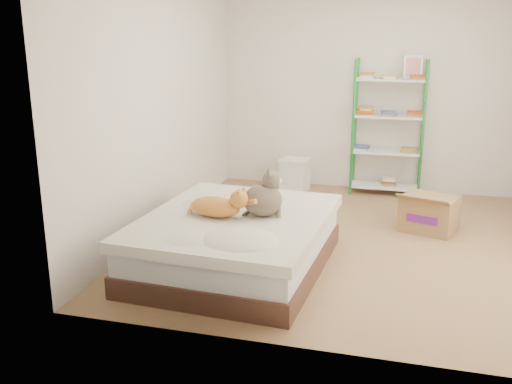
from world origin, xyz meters
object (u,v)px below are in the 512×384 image
(orange_cat, at_px, (215,204))
(white_bin, at_px, (295,174))
(cardboard_box, at_px, (429,213))
(bed, at_px, (236,242))
(shelf_unit, at_px, (389,125))
(grey_cat, at_px, (263,193))

(orange_cat, bearing_deg, white_bin, 96.06)
(cardboard_box, bearing_deg, white_bin, 163.05)
(bed, distance_m, cardboard_box, 2.21)
(cardboard_box, bearing_deg, shelf_unit, 130.10)
(bed, bearing_deg, shelf_unit, 71.16)
(grey_cat, relative_size, white_bin, 0.97)
(orange_cat, height_order, white_bin, orange_cat)
(shelf_unit, bearing_deg, white_bin, -173.86)
(bed, bearing_deg, white_bin, 93.64)
(orange_cat, bearing_deg, cardboard_box, 49.10)
(orange_cat, xyz_separation_m, grey_cat, (0.39, 0.11, 0.10))
(shelf_unit, bearing_deg, cardboard_box, -69.14)
(grey_cat, bearing_deg, cardboard_box, -64.45)
(white_bin, bearing_deg, cardboard_box, -36.19)
(orange_cat, xyz_separation_m, cardboard_box, (1.82, 1.53, -0.40))
(orange_cat, bearing_deg, bed, 31.28)
(orange_cat, relative_size, cardboard_box, 0.83)
(grey_cat, xyz_separation_m, cardboard_box, (1.43, 1.41, -0.50))
(orange_cat, height_order, shelf_unit, shelf_unit)
(bed, bearing_deg, grey_cat, 14.74)
(orange_cat, distance_m, shelf_unit, 3.17)
(grey_cat, xyz_separation_m, white_bin, (-0.24, 2.64, -0.47))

